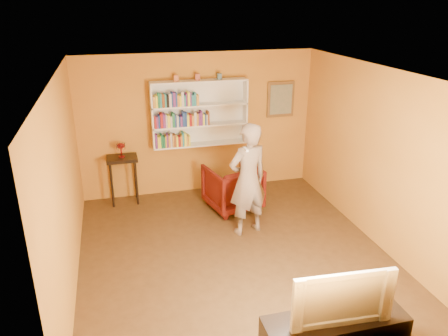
# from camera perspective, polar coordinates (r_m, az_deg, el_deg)

# --- Properties ---
(room_shell) EXTENTS (5.30, 5.80, 2.88)m
(room_shell) POSITION_cam_1_polar(r_m,az_deg,el_deg) (6.24, 1.31, -3.22)
(room_shell) COLOR #422C15
(room_shell) RESTS_ON ground
(bookshelf) EXTENTS (1.80, 0.29, 1.23)m
(bookshelf) POSITION_cam_1_polar(r_m,az_deg,el_deg) (8.26, -3.28, 7.20)
(bookshelf) COLOR white
(bookshelf) RESTS_ON room_shell
(books_row_lower) EXTENTS (0.65, 0.19, 0.26)m
(books_row_lower) POSITION_cam_1_polar(r_m,az_deg,el_deg) (8.20, -6.74, 3.60)
(books_row_lower) COLOR #682A7F
(books_row_lower) RESTS_ON bookshelf
(books_row_middle) EXTENTS (1.02, 0.19, 0.27)m
(books_row_middle) POSITION_cam_1_polar(r_m,az_deg,el_deg) (8.13, -5.51, 6.29)
(books_row_middle) COLOR maroon
(books_row_middle) RESTS_ON bookshelf
(books_row_upper) EXTENTS (0.83, 0.19, 0.27)m
(books_row_upper) POSITION_cam_1_polar(r_m,az_deg,el_deg) (8.02, -6.36, 8.84)
(books_row_upper) COLOR orange
(books_row_upper) RESTS_ON bookshelf
(ornament_left) EXTENTS (0.08, 0.08, 0.11)m
(ornament_left) POSITION_cam_1_polar(r_m,az_deg,el_deg) (8.00, -6.30, 11.59)
(ornament_left) COLOR #C06536
(ornament_left) RESTS_ON bookshelf
(ornament_centre) EXTENTS (0.09, 0.09, 0.12)m
(ornament_centre) POSITION_cam_1_polar(r_m,az_deg,el_deg) (8.06, -3.51, 11.78)
(ornament_centre) COLOR #974732
(ornament_centre) RESTS_ON bookshelf
(ornament_right) EXTENTS (0.08, 0.08, 0.11)m
(ornament_right) POSITION_cam_1_polar(r_m,az_deg,el_deg) (8.15, -0.62, 11.88)
(ornament_right) COLOR #446371
(ornament_right) RESTS_ON bookshelf
(framed_painting) EXTENTS (0.55, 0.05, 0.70)m
(framed_painting) POSITION_cam_1_polar(r_m,az_deg,el_deg) (8.74, 7.42, 8.89)
(framed_painting) COLOR brown
(framed_painting) RESTS_ON room_shell
(console_table) EXTENTS (0.55, 0.42, 0.90)m
(console_table) POSITION_cam_1_polar(r_m,az_deg,el_deg) (8.21, -13.12, 0.38)
(console_table) COLOR black
(console_table) RESTS_ON ground
(ruby_lustre) EXTENTS (0.16, 0.16, 0.26)m
(ruby_lustre) POSITION_cam_1_polar(r_m,az_deg,el_deg) (8.10, -13.33, 2.67)
(ruby_lustre) COLOR maroon
(ruby_lustre) RESTS_ON console_table
(armchair) EXTENTS (1.05, 1.07, 0.81)m
(armchair) POSITION_cam_1_polar(r_m,az_deg,el_deg) (7.91, 1.13, -2.51)
(armchair) COLOR #410504
(armchair) RESTS_ON ground
(person) EXTENTS (0.77, 0.60, 1.85)m
(person) POSITION_cam_1_polar(r_m,az_deg,el_deg) (6.91, 3.14, -1.53)
(person) COLOR #776657
(person) RESTS_ON ground
(game_remote) EXTENTS (0.04, 0.15, 0.04)m
(game_remote) POSITION_cam_1_polar(r_m,az_deg,el_deg) (6.42, 2.86, 2.44)
(game_remote) COLOR white
(game_remote) RESTS_ON person
(television) EXTENTS (1.06, 0.21, 0.61)m
(television) POSITION_cam_1_polar(r_m,az_deg,el_deg) (4.69, 14.77, -15.56)
(television) COLOR black
(television) RESTS_ON tv_cabinet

